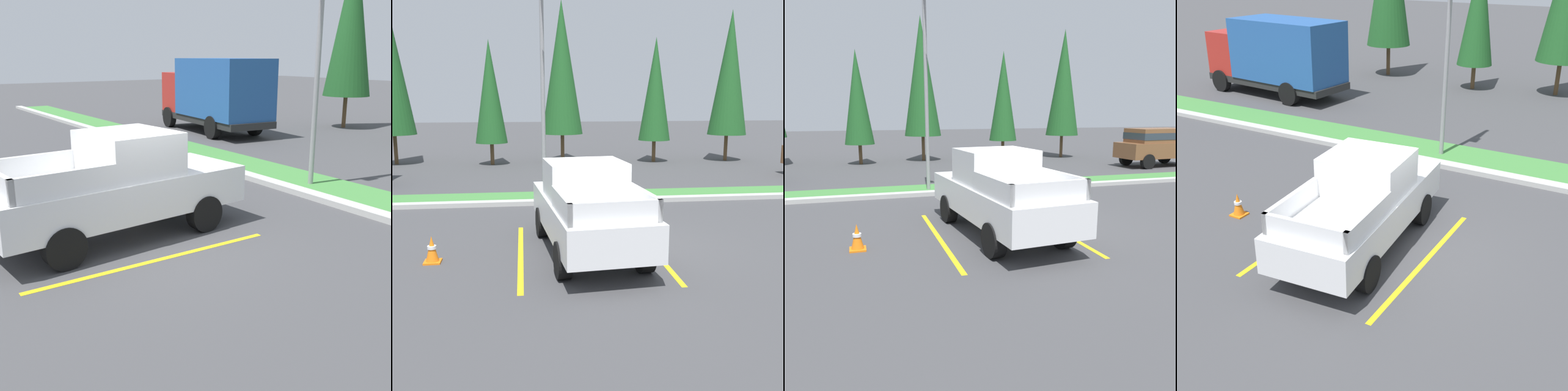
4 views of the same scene
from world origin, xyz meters
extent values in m
plane|color=#424244|center=(0.00, 0.00, 0.00)|extent=(120.00, 120.00, 0.00)
cube|color=yellow|center=(-2.34, -0.34, 0.00)|extent=(0.12, 4.80, 0.01)
cube|color=yellow|center=(0.76, -0.34, 0.00)|extent=(0.12, 4.80, 0.01)
cube|color=#B2B2AD|center=(0.00, 5.00, 0.07)|extent=(56.00, 0.40, 0.15)
cube|color=#42843D|center=(0.00, 6.10, 0.03)|extent=(56.00, 1.80, 0.06)
cylinder|color=black|center=(-1.77, 1.13, 0.38)|extent=(0.35, 0.78, 0.76)
cylinder|color=black|center=(-0.08, 1.28, 0.38)|extent=(0.35, 0.78, 0.76)
cylinder|color=black|center=(-1.50, -1.96, 0.38)|extent=(0.35, 0.78, 0.76)
cylinder|color=black|center=(0.19, -1.81, 0.38)|extent=(0.35, 0.78, 0.76)
cube|color=white|center=(-0.79, -0.34, 0.88)|extent=(2.35, 5.35, 0.76)
cube|color=white|center=(-0.82, -0.04, 1.68)|extent=(1.89, 1.75, 0.84)
cube|color=#2D3842|center=(-0.89, 0.77, 1.73)|extent=(1.62, 0.20, 0.63)
cube|color=white|center=(-1.51, -1.86, 1.48)|extent=(0.27, 1.90, 0.44)
cube|color=white|center=(0.19, -1.71, 1.48)|extent=(0.27, 1.90, 0.44)
cube|color=silver|center=(-1.01, 2.20, 0.64)|extent=(1.81, 0.32, 0.28)
cylinder|color=black|center=(-14.06, 8.83, 0.50)|extent=(1.03, 0.40, 1.00)
cylinder|color=black|center=(-13.83, 11.01, 0.50)|extent=(1.03, 0.40, 1.00)
cylinder|color=black|center=(-9.68, 8.38, 0.50)|extent=(1.03, 0.40, 1.00)
cylinder|color=black|center=(-9.46, 10.57, 0.50)|extent=(1.03, 0.40, 1.00)
cube|color=#262626|center=(-11.36, 9.65, 0.65)|extent=(7.00, 2.98, 0.30)
cube|color=#AD231E|center=(-13.90, 9.91, 1.75)|extent=(1.83, 2.45, 1.90)
cube|color=#2D3842|center=(-14.71, 10.00, 2.00)|extent=(0.27, 2.10, 0.90)
cube|color=#235199|center=(-10.56, 9.57, 2.10)|extent=(5.22, 2.90, 2.60)
cylinder|color=gray|center=(-1.51, 5.90, 3.56)|extent=(0.14, 0.14, 7.13)
cylinder|color=brown|center=(-8.93, 16.03, 0.79)|extent=(0.20, 0.20, 1.58)
cone|color=#1E5623|center=(-8.93, 16.03, 5.18)|extent=(2.28, 2.28, 7.20)
cube|color=orange|center=(-4.24, -0.64, 0.02)|extent=(0.36, 0.36, 0.04)
cone|color=orange|center=(-4.24, -0.64, 0.32)|extent=(0.28, 0.28, 0.56)
cylinder|color=white|center=(-4.24, -0.64, 0.35)|extent=(0.19, 0.19, 0.07)
camera|label=1|loc=(8.06, -4.40, 3.53)|focal=46.17mm
camera|label=2|loc=(-2.22, -11.29, 3.56)|focal=45.44mm
camera|label=3|loc=(-4.20, -9.88, 3.03)|focal=38.25mm
camera|label=4|loc=(4.58, -9.24, 6.06)|focal=48.22mm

